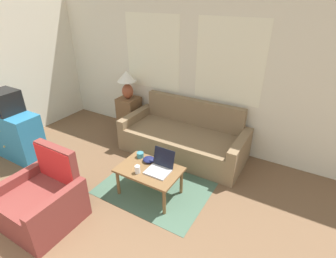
{
  "coord_description": "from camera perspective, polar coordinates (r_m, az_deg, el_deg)",
  "views": [
    {
      "loc": [
        1.87,
        0.14,
        2.51
      ],
      "look_at": [
        0.17,
        3.04,
        0.75
      ],
      "focal_mm": 28.0,
      "sensor_mm": 36.0,
      "label": 1
    }
  ],
  "objects": [
    {
      "name": "wall_back",
      "position": [
        4.58,
        5.33,
        12.33
      ],
      "size": [
        6.69,
        0.06,
        2.6
      ],
      "color": "silver",
      "rests_on": "ground_plane"
    },
    {
      "name": "rug",
      "position": [
        4.17,
        0.51,
        -9.25
      ],
      "size": [
        1.51,
        2.02,
        0.01
      ],
      "color": "#476651",
      "rests_on": "ground_plane"
    },
    {
      "name": "couch",
      "position": [
        4.54,
        3.64,
        -2.1
      ],
      "size": [
        2.09,
        0.92,
        0.87
      ],
      "color": "#846B4C",
      "rests_on": "ground_plane"
    },
    {
      "name": "armchair",
      "position": [
        3.6,
        -25.33,
        -14.0
      ],
      "size": [
        0.82,
        0.78,
        0.9
      ],
      "color": "brown",
      "rests_on": "ground_plane"
    },
    {
      "name": "tv_dresser",
      "position": [
        5.05,
        -30.42,
        -1.05
      ],
      "size": [
        1.06,
        0.43,
        0.82
      ],
      "color": "teal",
      "rests_on": "ground_plane"
    },
    {
      "name": "television",
      "position": [
        4.83,
        -32.08,
        5.03
      ],
      "size": [
        0.42,
        0.39,
        0.35
      ],
      "color": "black",
      "rests_on": "tv_dresser"
    },
    {
      "name": "side_table",
      "position": [
        5.29,
        -8.4,
        3.19
      ],
      "size": [
        0.37,
        0.37,
        0.69
      ],
      "color": "brown",
      "rests_on": "ground_plane"
    },
    {
      "name": "table_lamp",
      "position": [
        5.04,
        -8.93,
        10.25
      ],
      "size": [
        0.36,
        0.36,
        0.53
      ],
      "color": "brown",
      "rests_on": "side_table"
    },
    {
      "name": "coffee_table",
      "position": [
        3.57,
        -4.08,
        -9.32
      ],
      "size": [
        0.84,
        0.56,
        0.42
      ],
      "color": "brown",
      "rests_on": "ground_plane"
    },
    {
      "name": "laptop",
      "position": [
        3.48,
        -1.72,
        -8.12
      ],
      "size": [
        0.31,
        0.32,
        0.26
      ],
      "color": "#B7B7BC",
      "rests_on": "coffee_table"
    },
    {
      "name": "cup_navy",
      "position": [
        3.46,
        -6.66,
        -8.73
      ],
      "size": [
        0.07,
        0.07,
        0.11
      ],
      "color": "white",
      "rests_on": "coffee_table"
    },
    {
      "name": "cup_yellow",
      "position": [
        3.77,
        -6.06,
        -5.61
      ],
      "size": [
        0.1,
        0.1,
        0.07
      ],
      "color": "teal",
      "rests_on": "coffee_table"
    },
    {
      "name": "snack_bowl",
      "position": [
        3.67,
        -4.23,
        -6.64
      ],
      "size": [
        0.16,
        0.16,
        0.06
      ],
      "color": "#191E4C",
      "rests_on": "coffee_table"
    }
  ]
}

